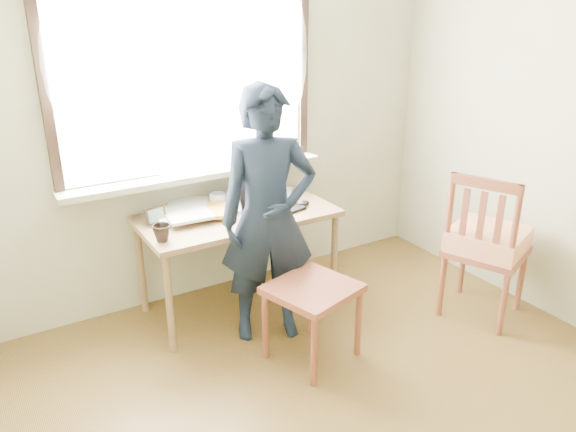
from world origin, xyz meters
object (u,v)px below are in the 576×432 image
mug_white (218,199)px  mug_dark (162,233)px  side_chair (487,242)px  laptop (268,201)px  person (268,217)px  desk (238,224)px  work_chair (312,297)px

mug_white → mug_dark: bearing=-144.4°
mug_dark → side_chair: bearing=-21.8°
laptop → person: size_ratio=0.26×
laptop → mug_dark: (-0.80, -0.14, -0.01)m
side_chair → person: size_ratio=0.64×
mug_dark → person: bearing=-20.5°
desk → person: 0.43m
person → mug_white: bearing=115.5°
mug_dark → side_chair: size_ratio=0.11×
work_chair → person: (-0.09, 0.37, 0.40)m
work_chair → side_chair: size_ratio=0.56×
laptop → mug_white: size_ratio=3.71×
desk → side_chair: side_chair is taller
desk → mug_dark: mug_dark is taller
laptop → side_chair: 1.49m
mug_white → side_chair: bearing=-39.5°
mug_white → mug_dark: (-0.54, -0.38, 0.01)m
laptop → mug_dark: laptop is taller
laptop → work_chair: laptop is taller
mug_white → desk: bearing=-77.7°
work_chair → desk: bearing=97.6°
mug_dark → mug_white: bearing=35.6°
laptop → person: 0.42m
laptop → work_chair: bearing=-99.1°
laptop → side_chair: size_ratio=0.41×
laptop → work_chair: (-0.12, -0.74, -0.35)m
desk → side_chair: bearing=-34.8°
laptop → mug_dark: bearing=-169.9°
laptop → mug_white: bearing=138.0°
desk → mug_white: size_ratio=11.41×
desk → mug_dark: (-0.58, -0.17, 0.12)m
desk → laptop: laptop is taller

